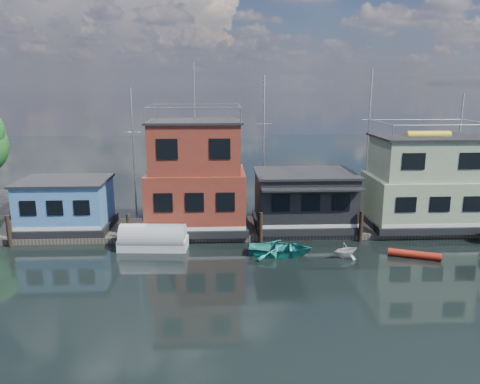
{
  "coord_description": "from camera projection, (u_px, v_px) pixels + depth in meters",
  "views": [
    {
      "loc": [
        -6.88,
        -21.5,
        10.76
      ],
      "look_at": [
        -5.29,
        12.0,
        3.0
      ],
      "focal_mm": 35.0,
      "sensor_mm": 36.0,
      "label": 1
    }
  ],
  "objects": [
    {
      "name": "ground",
      "position": [
        355.0,
        302.0,
        23.67
      ],
      "size": [
        160.0,
        160.0,
        0.0
      ],
      "primitive_type": "plane",
      "color": "black",
      "rests_on": "ground"
    },
    {
      "name": "dock",
      "position": [
        310.0,
        227.0,
        35.3
      ],
      "size": [
        48.0,
        5.0,
        0.4
      ],
      "primitive_type": "cube",
      "color": "#595147",
      "rests_on": "ground"
    },
    {
      "name": "houseboat_blue",
      "position": [
        66.0,
        204.0,
        34.02
      ],
      "size": [
        6.4,
        4.9,
        3.66
      ],
      "color": "black",
      "rests_on": "dock"
    },
    {
      "name": "houseboat_red",
      "position": [
        196.0,
        178.0,
        34.03
      ],
      "size": [
        7.4,
        5.9,
        11.86
      ],
      "color": "black",
      "rests_on": "dock"
    },
    {
      "name": "houseboat_dark",
      "position": [
        304.0,
        199.0,
        34.76
      ],
      "size": [
        7.4,
        6.1,
        4.06
      ],
      "color": "black",
      "rests_on": "dock"
    },
    {
      "name": "houseboat_green",
      "position": [
        424.0,
        183.0,
        34.94
      ],
      "size": [
        8.4,
        5.9,
        7.03
      ],
      "color": "black",
      "rests_on": "dock"
    },
    {
      "name": "pilings",
      "position": [
        313.0,
        227.0,
        32.36
      ],
      "size": [
        42.28,
        0.28,
        2.2
      ],
      "color": "#2D2116",
      "rests_on": "ground"
    },
    {
      "name": "background_masts",
      "position": [
        353.0,
        146.0,
        40.15
      ],
      "size": [
        36.4,
        0.16,
        12.0
      ],
      "color": "silver",
      "rests_on": "ground"
    },
    {
      "name": "tarp_runabout",
      "position": [
        153.0,
        239.0,
        31.13
      ],
      "size": [
        4.63,
        2.11,
        1.83
      ],
      "rotation": [
        0.0,
        0.0,
        -0.07
      ],
      "color": "silver",
      "rests_on": "ground"
    },
    {
      "name": "dinghy_teal",
      "position": [
        280.0,
        249.0,
        30.1
      ],
      "size": [
        4.4,
        3.36,
        0.85
      ],
      "primitive_type": "imported",
      "rotation": [
        0.0,
        0.0,
        1.46
      ],
      "color": "teal",
      "rests_on": "ground"
    },
    {
      "name": "red_kayak",
      "position": [
        414.0,
        254.0,
        29.59
      ],
      "size": [
        3.14,
        1.62,
        0.47
      ],
      "primitive_type": "cylinder",
      "rotation": [
        0.0,
        1.57,
        -0.38
      ],
      "color": "red",
      "rests_on": "ground"
    },
    {
      "name": "dinghy_white",
      "position": [
        346.0,
        250.0,
        29.69
      ],
      "size": [
        2.31,
        2.17,
        0.97
      ],
      "primitive_type": "imported",
      "rotation": [
        0.0,
        0.0,
        1.96
      ],
      "color": "silver",
      "rests_on": "ground"
    }
  ]
}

